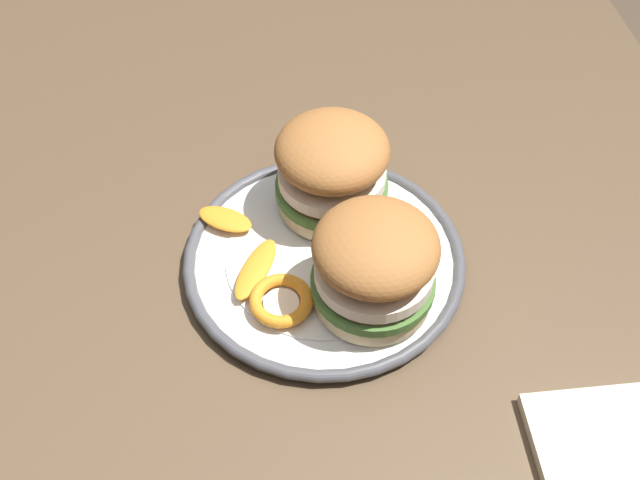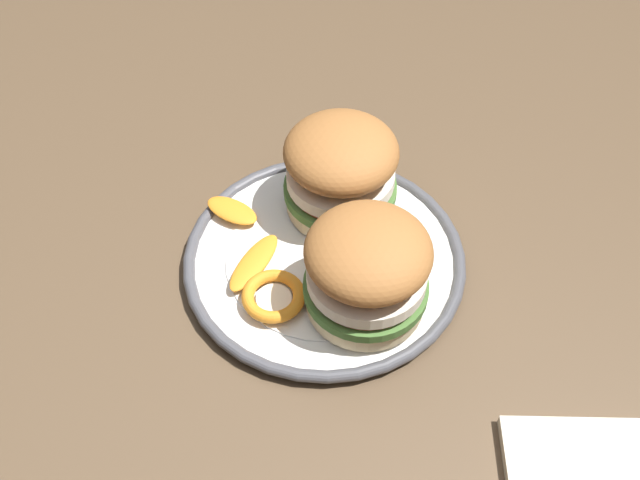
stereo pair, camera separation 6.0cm
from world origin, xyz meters
name	(u,v)px [view 2 (the right image)]	position (x,y,z in m)	size (l,w,h in m)	color
dining_table	(325,350)	(0.00, 0.00, 0.64)	(1.43, 0.92, 0.73)	brown
dinner_plate	(320,260)	(0.04, 0.00, 0.74)	(0.28, 0.28, 0.02)	white
sandwich_half_left	(341,169)	(0.11, -0.02, 0.80)	(0.13, 0.13, 0.10)	beige
sandwich_half_right	(367,268)	(-0.01, -0.04, 0.80)	(0.12, 0.12, 0.10)	beige
orange_peel_curled	(274,296)	(-0.01, 0.05, 0.75)	(0.07, 0.07, 0.01)	orange
orange_peel_strip_long	(232,210)	(0.10, 0.09, 0.75)	(0.06, 0.06, 0.01)	orange
orange_peel_strip_short	(254,262)	(0.03, 0.07, 0.75)	(0.08, 0.06, 0.01)	orange
folded_napkin	(585,473)	(-0.18, -0.21, 0.73)	(0.13, 0.09, 0.01)	beige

